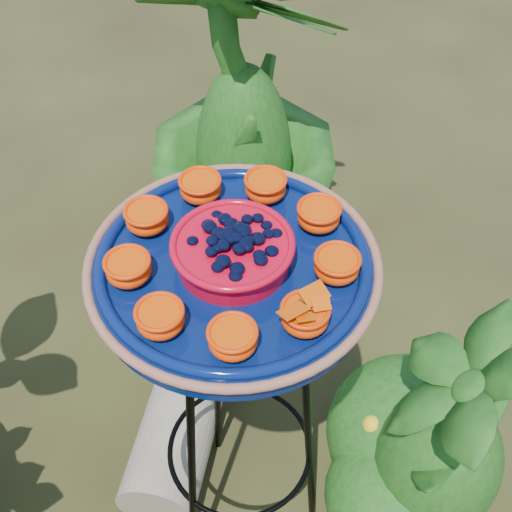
# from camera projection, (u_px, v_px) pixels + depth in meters

# --- Properties ---
(tripod_stand) EXTENTS (0.42, 0.42, 0.88)m
(tripod_stand) POSITION_uv_depth(u_px,v_px,m) (238.00, 394.00, 1.40)
(tripod_stand) COLOR black
(tripod_stand) RESTS_ON ground
(feeder_dish) EXTENTS (0.58, 0.58, 0.11)m
(feeder_dish) POSITION_uv_depth(u_px,v_px,m) (233.00, 264.00, 1.11)
(feeder_dish) COLOR #06164E
(feeder_dish) RESTS_ON tripod_stand
(driftwood_log) EXTENTS (0.58, 0.48, 0.19)m
(driftwood_log) POSITION_uv_depth(u_px,v_px,m) (185.00, 406.00, 1.88)
(driftwood_log) COLOR tan
(driftwood_log) RESTS_ON ground
(shrub_back_right) EXTENTS (0.78, 0.78, 1.01)m
(shrub_back_right) POSITION_uv_depth(u_px,v_px,m) (243.00, 120.00, 2.03)
(shrub_back_right) COLOR #154913
(shrub_back_right) RESTS_ON ground
(shrub_front_right) EXTENTS (0.46, 0.40, 0.73)m
(shrub_front_right) POSITION_uv_depth(u_px,v_px,m) (447.00, 436.00, 1.53)
(shrub_front_right) COLOR #154913
(shrub_front_right) RESTS_ON ground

